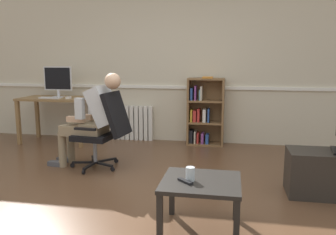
{
  "coord_description": "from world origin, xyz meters",
  "views": [
    {
      "loc": [
        0.89,
        -3.09,
        1.38
      ],
      "look_at": [
        0.15,
        0.85,
        0.7
      ],
      "focal_mm": 36.82,
      "sensor_mm": 36.0,
      "label": 1
    }
  ],
  "objects_px": {
    "coffee_table": "(201,188)",
    "drinking_glass": "(190,174)",
    "office_chair": "(104,128)",
    "person_seated": "(92,118)",
    "imac_monitor": "(58,80)",
    "radiator": "(130,123)",
    "computer_mouse": "(69,98)",
    "computer_desk": "(57,104)",
    "keyboard": "(50,98)",
    "spare_remote": "(185,181)",
    "bookshelf": "(204,113)"
  },
  "relations": [
    {
      "from": "keyboard",
      "to": "computer_mouse",
      "type": "height_order",
      "value": "computer_mouse"
    },
    {
      "from": "office_chair",
      "to": "person_seated",
      "type": "relative_size",
      "value": 0.81
    },
    {
      "from": "keyboard",
      "to": "office_chair",
      "type": "relative_size",
      "value": 0.36
    },
    {
      "from": "office_chair",
      "to": "drinking_glass",
      "type": "distance_m",
      "value": 1.92
    },
    {
      "from": "office_chair",
      "to": "drinking_glass",
      "type": "bearing_deg",
      "value": 47.4
    },
    {
      "from": "computer_desk",
      "to": "coffee_table",
      "type": "bearing_deg",
      "value": -44.76
    },
    {
      "from": "computer_desk",
      "to": "bookshelf",
      "type": "height_order",
      "value": "bookshelf"
    },
    {
      "from": "computer_mouse",
      "to": "office_chair",
      "type": "xyz_separation_m",
      "value": [
        1.02,
        -1.09,
        -0.24
      ]
    },
    {
      "from": "computer_desk",
      "to": "bookshelf",
      "type": "relative_size",
      "value": 1.04
    },
    {
      "from": "coffee_table",
      "to": "spare_remote",
      "type": "height_order",
      "value": "spare_remote"
    },
    {
      "from": "computer_mouse",
      "to": "radiator",
      "type": "bearing_deg",
      "value": 30.65
    },
    {
      "from": "computer_desk",
      "to": "coffee_table",
      "type": "xyz_separation_m",
      "value": [
        2.65,
        -2.63,
        -0.27
      ]
    },
    {
      "from": "radiator",
      "to": "keyboard",
      "type": "bearing_deg",
      "value": -155.57
    },
    {
      "from": "radiator",
      "to": "computer_mouse",
      "type": "bearing_deg",
      "value": -149.35
    },
    {
      "from": "keyboard",
      "to": "imac_monitor",
      "type": "bearing_deg",
      "value": 81.99
    },
    {
      "from": "computer_mouse",
      "to": "person_seated",
      "type": "bearing_deg",
      "value": -51.62
    },
    {
      "from": "person_seated",
      "to": "imac_monitor",
      "type": "bearing_deg",
      "value": -132.36
    },
    {
      "from": "office_chair",
      "to": "spare_remote",
      "type": "bearing_deg",
      "value": 45.74
    },
    {
      "from": "imac_monitor",
      "to": "bookshelf",
      "type": "height_order",
      "value": "imac_monitor"
    },
    {
      "from": "drinking_glass",
      "to": "spare_remote",
      "type": "bearing_deg",
      "value": -127.0
    },
    {
      "from": "bookshelf",
      "to": "coffee_table",
      "type": "relative_size",
      "value": 1.78
    },
    {
      "from": "drinking_glass",
      "to": "bookshelf",
      "type": "bearing_deg",
      "value": 92.73
    },
    {
      "from": "office_chair",
      "to": "coffee_table",
      "type": "xyz_separation_m",
      "value": [
        1.35,
        -1.41,
        -0.16
      ]
    },
    {
      "from": "imac_monitor",
      "to": "office_chair",
      "type": "relative_size",
      "value": 0.52
    },
    {
      "from": "radiator",
      "to": "office_chair",
      "type": "xyz_separation_m",
      "value": [
        0.16,
        -1.6,
        0.23
      ]
    },
    {
      "from": "imac_monitor",
      "to": "computer_desk",
      "type": "bearing_deg",
      "value": -94.75
    },
    {
      "from": "office_chair",
      "to": "drinking_glass",
      "type": "height_order",
      "value": "office_chair"
    },
    {
      "from": "bookshelf",
      "to": "spare_remote",
      "type": "relative_size",
      "value": 7.39
    },
    {
      "from": "coffee_table",
      "to": "computer_mouse",
      "type": "bearing_deg",
      "value": 133.36
    },
    {
      "from": "person_seated",
      "to": "coffee_table",
      "type": "height_order",
      "value": "person_seated"
    },
    {
      "from": "computer_desk",
      "to": "office_chair",
      "type": "relative_size",
      "value": 1.17
    },
    {
      "from": "computer_mouse",
      "to": "person_seated",
      "type": "height_order",
      "value": "person_seated"
    },
    {
      "from": "spare_remote",
      "to": "drinking_glass",
      "type": "bearing_deg",
      "value": 5.82
    },
    {
      "from": "keyboard",
      "to": "bookshelf",
      "type": "height_order",
      "value": "bookshelf"
    },
    {
      "from": "computer_mouse",
      "to": "drinking_glass",
      "type": "height_order",
      "value": "computer_mouse"
    },
    {
      "from": "radiator",
      "to": "drinking_glass",
      "type": "bearing_deg",
      "value": -64.92
    },
    {
      "from": "computer_mouse",
      "to": "person_seated",
      "type": "relative_size",
      "value": 0.08
    },
    {
      "from": "computer_desk",
      "to": "spare_remote",
      "type": "relative_size",
      "value": 7.69
    },
    {
      "from": "office_chair",
      "to": "spare_remote",
      "type": "height_order",
      "value": "office_chair"
    },
    {
      "from": "imac_monitor",
      "to": "coffee_table",
      "type": "bearing_deg",
      "value": -45.66
    },
    {
      "from": "imac_monitor",
      "to": "keyboard",
      "type": "relative_size",
      "value": 1.41
    },
    {
      "from": "computer_mouse",
      "to": "drinking_glass",
      "type": "relative_size",
      "value": 0.9
    },
    {
      "from": "radiator",
      "to": "computer_desk",
      "type": "bearing_deg",
      "value": -161.15
    },
    {
      "from": "bookshelf",
      "to": "keyboard",
      "type": "bearing_deg",
      "value": -170.04
    },
    {
      "from": "drinking_glass",
      "to": "coffee_table",
      "type": "bearing_deg",
      "value": 16.73
    },
    {
      "from": "coffee_table",
      "to": "drinking_glass",
      "type": "xyz_separation_m",
      "value": [
        -0.08,
        -0.03,
        0.12
      ]
    },
    {
      "from": "imac_monitor",
      "to": "coffee_table",
      "type": "relative_size",
      "value": 0.82
    },
    {
      "from": "keyboard",
      "to": "office_chair",
      "type": "distance_m",
      "value": 1.72
    },
    {
      "from": "spare_remote",
      "to": "person_seated",
      "type": "bearing_deg",
      "value": 85.76
    },
    {
      "from": "spare_remote",
      "to": "bookshelf",
      "type": "bearing_deg",
      "value": 44.85
    }
  ]
}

